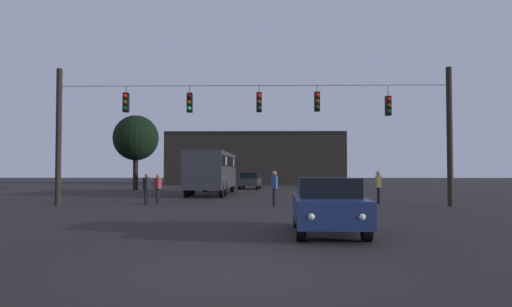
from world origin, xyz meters
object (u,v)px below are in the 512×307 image
at_px(pedestrian_near_bus, 379,185).
at_px(pedestrian_crossing_right, 274,186).
at_px(car_near_right, 328,204).
at_px(city_bus, 212,169).
at_px(car_far_left, 250,180).
at_px(pedestrian_crossing_left, 158,187).
at_px(tree_left_silhouette, 136,138).
at_px(pedestrian_crossing_center, 147,187).

bearing_deg(pedestrian_near_bus, pedestrian_crossing_right, -157.04).
bearing_deg(car_near_right, city_bus, 104.36).
distance_m(car_far_left, pedestrian_crossing_left, 20.16).
bearing_deg(tree_left_silhouette, car_near_right, -65.64).
relative_size(pedestrian_crossing_center, pedestrian_near_bus, 0.93).
relative_size(car_far_left, pedestrian_crossing_center, 2.82).
bearing_deg(city_bus, pedestrian_near_bus, -44.77).
height_order(car_far_left, pedestrian_crossing_right, pedestrian_crossing_right).
height_order(car_near_right, pedestrian_crossing_right, pedestrian_crossing_right).
relative_size(pedestrian_crossing_left, tree_left_silhouette, 0.23).
height_order(city_bus, pedestrian_crossing_right, city_bus).
xyz_separation_m(car_near_right, car_far_left, (-3.17, 31.78, 0.00)).
distance_m(pedestrian_crossing_center, pedestrian_near_bus, 11.94).
height_order(city_bus, pedestrian_near_bus, city_bus).
xyz_separation_m(city_bus, tree_left_silhouette, (-7.66, 7.48, 2.73)).
bearing_deg(pedestrian_crossing_left, car_far_left, 77.96).
bearing_deg(pedestrian_crossing_right, pedestrian_near_bus, 22.96).
bearing_deg(car_far_left, tree_left_silhouette, -165.63).
relative_size(car_far_left, pedestrian_near_bus, 2.62).
relative_size(pedestrian_crossing_right, pedestrian_near_bus, 1.00).
height_order(city_bus, tree_left_silhouette, tree_left_silhouette).
relative_size(city_bus, pedestrian_crossing_right, 6.50).
xyz_separation_m(pedestrian_crossing_right, pedestrian_near_bus, (5.47, 2.32, -0.00)).
distance_m(pedestrian_crossing_left, tree_left_silhouette, 18.49).
xyz_separation_m(pedestrian_crossing_center, pedestrian_near_bus, (11.89, 1.04, 0.08)).
distance_m(car_near_right, pedestrian_near_bus, 12.76).
distance_m(pedestrian_crossing_left, pedestrian_crossing_right, 6.53).
relative_size(car_near_right, car_far_left, 0.99).
relative_size(car_near_right, pedestrian_crossing_left, 2.85).
bearing_deg(pedestrian_crossing_center, city_bus, 78.72).
bearing_deg(pedestrian_crossing_center, pedestrian_near_bus, 5.00).
xyz_separation_m(city_bus, pedestrian_crossing_left, (-1.81, -9.66, -1.01)).
bearing_deg(car_near_right, pedestrian_crossing_left, 121.46).
relative_size(pedestrian_crossing_center, pedestrian_crossing_right, 0.93).
xyz_separation_m(city_bus, pedestrian_crossing_center, (-2.14, -10.72, -0.98)).
bearing_deg(pedestrian_near_bus, pedestrian_crossing_center, -175.00).
bearing_deg(pedestrian_crossing_left, pedestrian_crossing_right, -20.91).
distance_m(car_far_left, pedestrian_near_bus, 21.06).
bearing_deg(tree_left_silhouette, city_bus, -44.32).
bearing_deg(pedestrian_crossing_left, pedestrian_crossing_center, -107.09).
height_order(pedestrian_crossing_center, pedestrian_crossing_right, pedestrian_crossing_right).
height_order(city_bus, pedestrian_crossing_center, city_bus).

